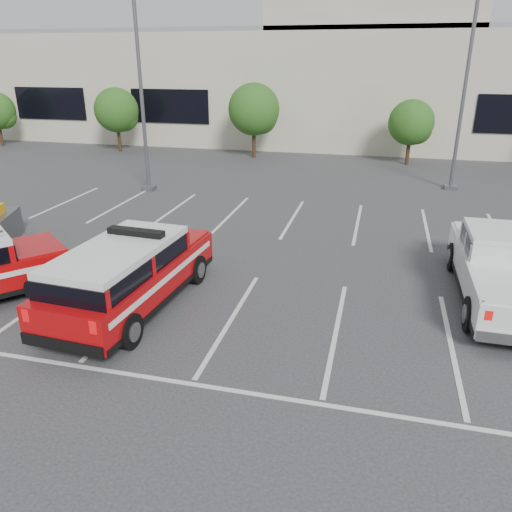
{
  "coord_description": "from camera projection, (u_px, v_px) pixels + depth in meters",
  "views": [
    {
      "loc": [
        3.4,
        -10.91,
        6.32
      ],
      "look_at": [
        0.18,
        1.92,
        1.05
      ],
      "focal_mm": 35.0,
      "sensor_mm": 36.0,
      "label": 1
    }
  ],
  "objects": [
    {
      "name": "ground",
      "position": [
        231.0,
        319.0,
        12.94
      ],
      "size": [
        120.0,
        120.0,
        0.0
      ],
      "primitive_type": "plane",
      "color": "#2D2D2F",
      "rests_on": "ground"
    },
    {
      "name": "white_pickup",
      "position": [
        501.0,
        275.0,
        13.74
      ],
      "size": [
        2.16,
        6.16,
        1.89
      ],
      "rotation": [
        0.0,
        0.0,
        -0.01
      ],
      "color": "silver",
      "rests_on": "ground"
    },
    {
      "name": "light_pole_left",
      "position": [
        141.0,
        83.0,
        23.64
      ],
      "size": [
        0.9,
        0.6,
        10.24
      ],
      "color": "#59595E",
      "rests_on": "ground"
    },
    {
      "name": "tree_mid_right",
      "position": [
        412.0,
        124.0,
        30.72
      ],
      "size": [
        2.77,
        2.77,
        3.99
      ],
      "color": "#3F2B19",
      "rests_on": "ground"
    },
    {
      "name": "tree_mid_left",
      "position": [
        255.0,
        111.0,
        32.78
      ],
      "size": [
        3.37,
        3.37,
        4.85
      ],
      "color": "#3F2B19",
      "rests_on": "ground"
    },
    {
      "name": "tree_left",
      "position": [
        118.0,
        112.0,
        35.14
      ],
      "size": [
        3.07,
        3.07,
        4.42
      ],
      "color": "#3F2B19",
      "rests_on": "ground"
    },
    {
      "name": "fire_chief_suv",
      "position": [
        130.0,
        279.0,
        13.25
      ],
      "size": [
        2.54,
        6.05,
        2.08
      ],
      "rotation": [
        0.0,
        0.0,
        -0.07
      ],
      "color": "#A5070A",
      "rests_on": "ground"
    },
    {
      "name": "light_pole_mid",
      "position": [
        466.0,
        83.0,
        23.85
      ],
      "size": [
        0.9,
        0.6,
        10.24
      ],
      "color": "#59595E",
      "rests_on": "ground"
    },
    {
      "name": "convention_building",
      "position": [
        347.0,
        79.0,
        39.86
      ],
      "size": [
        60.0,
        16.99,
        13.2
      ],
      "color": "beige",
      "rests_on": "ground"
    },
    {
      "name": "stall_markings",
      "position": [
        269.0,
        257.0,
        16.99
      ],
      "size": [
        23.0,
        15.0,
        0.01
      ],
      "primitive_type": "cube",
      "color": "silver",
      "rests_on": "ground"
    }
  ]
}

